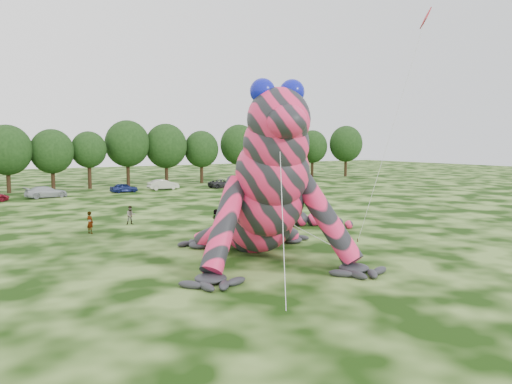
{
  "coord_description": "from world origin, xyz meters",
  "views": [
    {
      "loc": [
        -17.37,
        -20.0,
        7.2
      ],
      "look_at": [
        -0.84,
        6.53,
        4.0
      ],
      "focal_mm": 35.0,
      "sensor_mm": 36.0,
      "label": 1
    }
  ],
  "objects_px": {
    "tree_11": "(166,154)",
    "tree_15": "(289,154)",
    "spectator_2": "(257,198)",
    "tree_10": "(128,153)",
    "car_6": "(223,183)",
    "spectator_1": "(131,215)",
    "car_3": "(46,192)",
    "spectator_0": "(90,222)",
    "car_4": "(124,188)",
    "tree_12": "(201,157)",
    "spectator_3": "(244,196)",
    "tree_13": "(239,153)",
    "car_7": "(281,182)",
    "tree_14": "(264,154)",
    "flying_kite": "(420,35)",
    "tree_16": "(312,154)",
    "tree_9": "(89,160)",
    "tree_7": "(7,159)",
    "spectator_5": "(216,219)",
    "tree_8": "(52,160)",
    "car_5": "(163,185)",
    "tree_17": "(346,151)",
    "inflatable_gecko": "(253,170)"
  },
  "relations": [
    {
      "from": "tree_11",
      "to": "tree_15",
      "type": "height_order",
      "value": "tree_11"
    },
    {
      "from": "spectator_2",
      "to": "tree_10",
      "type": "bearing_deg",
      "value": 176.64
    },
    {
      "from": "car_6",
      "to": "spectator_1",
      "type": "xyz_separation_m",
      "value": [
        -22.95,
        -25.86,
        0.15
      ]
    },
    {
      "from": "car_3",
      "to": "car_6",
      "type": "relative_size",
      "value": 1.09
    },
    {
      "from": "spectator_1",
      "to": "tree_11",
      "type": "bearing_deg",
      "value": 70.76
    },
    {
      "from": "tree_11",
      "to": "spectator_0",
      "type": "bearing_deg",
      "value": -119.43
    },
    {
      "from": "tree_15",
      "to": "car_4",
      "type": "relative_size",
      "value": 2.52
    },
    {
      "from": "spectator_2",
      "to": "tree_11",
      "type": "bearing_deg",
      "value": 164.95
    },
    {
      "from": "tree_12",
      "to": "spectator_3",
      "type": "height_order",
      "value": "tree_12"
    },
    {
      "from": "tree_11",
      "to": "spectator_0",
      "type": "relative_size",
      "value": 5.76
    },
    {
      "from": "tree_15",
      "to": "tree_13",
      "type": "bearing_deg",
      "value": -176.75
    },
    {
      "from": "car_7",
      "to": "tree_14",
      "type": "bearing_deg",
      "value": -10.26
    },
    {
      "from": "flying_kite",
      "to": "tree_16",
      "type": "xyz_separation_m",
      "value": [
        35.46,
        56.21,
        -9.55
      ]
    },
    {
      "from": "tree_13",
      "to": "tree_9",
      "type": "bearing_deg",
      "value": 179.52
    },
    {
      "from": "tree_10",
      "to": "car_4",
      "type": "xyz_separation_m",
      "value": [
        -3.69,
        -9.64,
        -4.6
      ]
    },
    {
      "from": "tree_7",
      "to": "car_3",
      "type": "height_order",
      "value": "tree_7"
    },
    {
      "from": "spectator_1",
      "to": "tree_16",
      "type": "bearing_deg",
      "value": 44.01
    },
    {
      "from": "tree_10",
      "to": "car_7",
      "type": "distance_m",
      "value": 25.11
    },
    {
      "from": "tree_14",
      "to": "spectator_0",
      "type": "xyz_separation_m",
      "value": [
        -41.51,
        -39.24,
        -3.83
      ]
    },
    {
      "from": "flying_kite",
      "to": "car_6",
      "type": "relative_size",
      "value": 3.43
    },
    {
      "from": "tree_9",
      "to": "spectator_5",
      "type": "xyz_separation_m",
      "value": [
        -0.0,
        -41.67,
        -3.48
      ]
    },
    {
      "from": "tree_8",
      "to": "car_5",
      "type": "relative_size",
      "value": 1.96
    },
    {
      "from": "tree_9",
      "to": "car_5",
      "type": "relative_size",
      "value": 1.9
    },
    {
      "from": "tree_17",
      "to": "spectator_2",
      "type": "height_order",
      "value": "tree_17"
    },
    {
      "from": "tree_9",
      "to": "tree_10",
      "type": "xyz_separation_m",
      "value": [
        6.33,
        1.23,
        0.91
      ]
    },
    {
      "from": "tree_17",
      "to": "car_5",
      "type": "xyz_separation_m",
      "value": [
        -42.02,
        -6.71,
        -4.4
      ]
    },
    {
      "from": "tree_7",
      "to": "inflatable_gecko",
      "type": "bearing_deg",
      "value": -78.91
    },
    {
      "from": "tree_13",
      "to": "spectator_5",
      "type": "distance_m",
      "value": 49.15
    },
    {
      "from": "tree_11",
      "to": "tree_12",
      "type": "xyz_separation_m",
      "value": [
        6.23,
        -0.46,
        -0.55
      ]
    },
    {
      "from": "car_3",
      "to": "spectator_5",
      "type": "distance_m",
      "value": 32.87
    },
    {
      "from": "tree_15",
      "to": "spectator_5",
      "type": "bearing_deg",
      "value": -131.63
    },
    {
      "from": "flying_kite",
      "to": "car_7",
      "type": "relative_size",
      "value": 3.73
    },
    {
      "from": "car_6",
      "to": "spectator_1",
      "type": "bearing_deg",
      "value": 136.59
    },
    {
      "from": "inflatable_gecko",
      "to": "tree_17",
      "type": "distance_m",
      "value": 71.81
    },
    {
      "from": "tree_15",
      "to": "spectator_5",
      "type": "xyz_separation_m",
      "value": [
        -37.41,
        -42.1,
        -3.96
      ]
    },
    {
      "from": "flying_kite",
      "to": "tree_16",
      "type": "distance_m",
      "value": 67.14
    },
    {
      "from": "car_4",
      "to": "spectator_0",
      "type": "bearing_deg",
      "value": 154.66
    },
    {
      "from": "car_3",
      "to": "spectator_1",
      "type": "relative_size",
      "value": 3.19
    },
    {
      "from": "tree_11",
      "to": "tree_16",
      "type": "bearing_deg",
      "value": 2.13
    },
    {
      "from": "spectator_3",
      "to": "flying_kite",
      "type": "bearing_deg",
      "value": -119.8
    },
    {
      "from": "inflatable_gecko",
      "to": "tree_11",
      "type": "height_order",
      "value": "inflatable_gecko"
    },
    {
      "from": "tree_7",
      "to": "tree_8",
      "type": "xyz_separation_m",
      "value": [
        5.86,
        0.18,
        -0.27
      ]
    },
    {
      "from": "car_7",
      "to": "spectator_2",
      "type": "bearing_deg",
      "value": 149.17
    },
    {
      "from": "inflatable_gecko",
      "to": "spectator_3",
      "type": "xyz_separation_m",
      "value": [
        12.32,
        22.12,
        -4.5
      ]
    },
    {
      "from": "tree_14",
      "to": "car_7",
      "type": "bearing_deg",
      "value": -110.45
    },
    {
      "from": "tree_8",
      "to": "tree_13",
      "type": "xyz_separation_m",
      "value": [
        31.35,
        0.14,
        0.59
      ]
    },
    {
      "from": "flying_kite",
      "to": "car_4",
      "type": "height_order",
      "value": "flying_kite"
    },
    {
      "from": "tree_10",
      "to": "tree_13",
      "type": "xyz_separation_m",
      "value": [
        19.73,
        -1.45,
        -0.19
      ]
    },
    {
      "from": "tree_12",
      "to": "spectator_5",
      "type": "height_order",
      "value": "tree_12"
    },
    {
      "from": "tree_13",
      "to": "spectator_1",
      "type": "relative_size",
      "value": 6.3
    }
  ]
}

